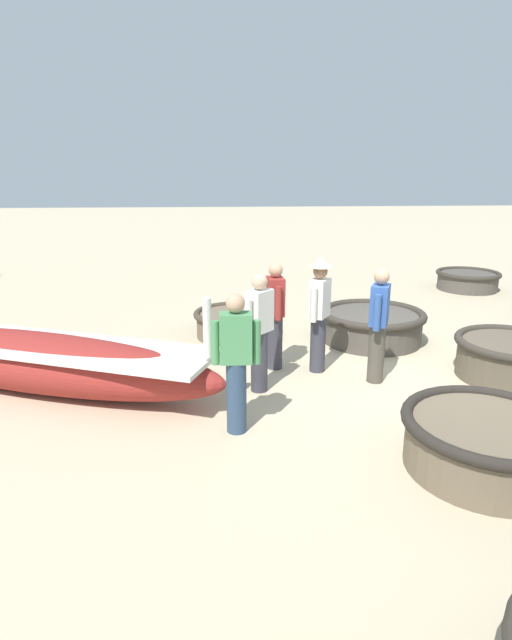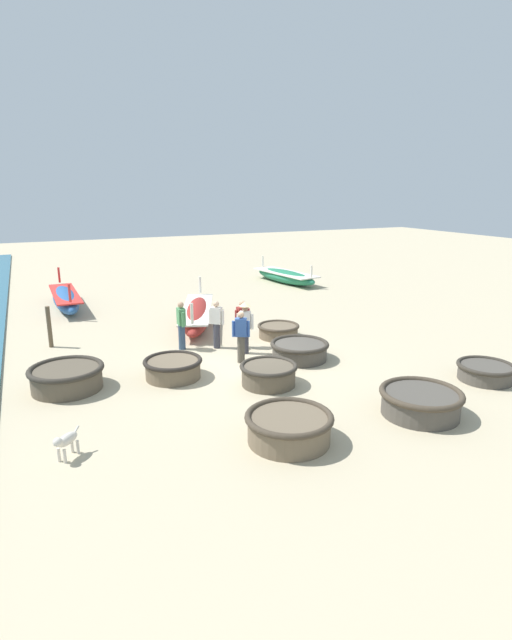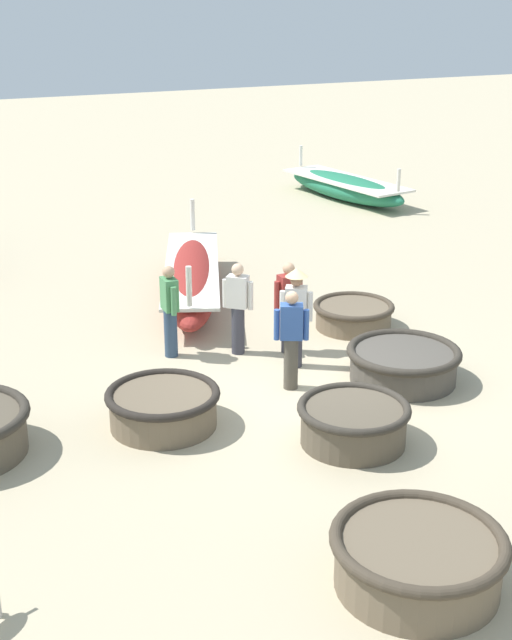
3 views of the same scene
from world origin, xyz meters
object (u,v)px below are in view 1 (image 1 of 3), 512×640
at_px(coracle_front_right, 372,324).
at_px(fisherman_crouching, 275,313).
at_px(fisherman_standing_left, 259,330).
at_px(fisherman_with_hat, 236,360).
at_px(fisherman_by_coracle, 378,323).
at_px(coracle_beside_post, 511,357).
at_px(long_boat_blue_hull, 33,360).
at_px(fisherman_standing_right, 319,307).
at_px(coracle_upturned, 468,280).
at_px(coracle_far_left, 486,441).
at_px(coracle_tilted, 235,322).

height_order(coracle_front_right, fisherman_crouching, fisherman_crouching).
relative_size(fisherman_crouching, fisherman_standing_left, 1.00).
relative_size(fisherman_with_hat, fisherman_by_coracle, 1.00).
distance_m(fisherman_standing_left, fisherman_by_coracle, 1.63).
relative_size(coracle_beside_post, fisherman_crouching, 0.98).
height_order(long_boat_blue_hull, fisherman_standing_right, fisherman_standing_right).
xyz_separation_m(long_boat_blue_hull, fisherman_by_coracle, (-0.15, -4.59, 0.43)).
bearing_deg(coracle_beside_post, coracle_upturned, -21.71).
bearing_deg(fisherman_standing_right, long_boat_blue_hull, 94.42).
bearing_deg(fisherman_standing_right, coracle_upturned, -43.93).
distance_m(coracle_upturned, fisherman_with_hat, 9.05).
height_order(fisherman_with_hat, fisherman_by_coracle, same).
bearing_deg(fisherman_crouching, coracle_far_left, -148.95).
bearing_deg(fisherman_standing_right, coracle_beside_post, -100.35).
xyz_separation_m(coracle_tilted, fisherman_standing_right, (-1.75, -1.11, 0.71)).
relative_size(coracle_front_right, fisherman_with_hat, 1.14).
height_order(coracle_beside_post, fisherman_standing_left, fisherman_standing_left).
height_order(coracle_far_left, long_boat_blue_hull, long_boat_blue_hull).
bearing_deg(fisherman_crouching, fisherman_standing_left, 158.91).
bearing_deg(fisherman_with_hat, coracle_upturned, -42.24).
relative_size(fisherman_by_coracle, fisherman_standing_right, 0.94).
xyz_separation_m(fisherman_crouching, fisherman_standing_right, (-0.17, -0.60, 0.12)).
relative_size(coracle_upturned, coracle_tilted, 1.04).
height_order(coracle_front_right, fisherman_standing_right, fisherman_standing_right).
distance_m(coracle_beside_post, fisherman_crouching, 3.34).
bearing_deg(fisherman_standing_left, coracle_far_left, -135.48).
relative_size(fisherman_standing_left, fisherman_standing_right, 0.94).
height_order(long_boat_blue_hull, fisherman_crouching, fisherman_crouching).
xyz_separation_m(fisherman_with_hat, fisherman_standing_right, (1.68, -1.25, 0.12)).
distance_m(coracle_tilted, fisherman_standing_right, 2.19).
bearing_deg(fisherman_standing_right, fisherman_with_hat, 143.36).
xyz_separation_m(coracle_upturned, fisherman_standing_right, (-5.00, 4.82, 0.70)).
bearing_deg(coracle_upturned, fisherman_crouching, 131.74).
relative_size(coracle_front_right, long_boat_blue_hull, 0.33).
xyz_separation_m(coracle_far_left, fisherman_standing_left, (2.02, 1.99, 0.54)).
bearing_deg(coracle_beside_post, coracle_tilted, 59.21).
distance_m(coracle_front_right, fisherman_standing_left, 2.88).
bearing_deg(fisherman_crouching, coracle_beside_post, -101.32).
bearing_deg(fisherman_standing_left, long_boat_blue_hull, 83.93).
relative_size(coracle_beside_post, fisherman_with_hat, 0.98).
bearing_deg(fisherman_by_coracle, coracle_upturned, -36.96).
xyz_separation_m(long_boat_blue_hull, fisherman_with_hat, (-1.38, -2.62, 0.43)).
distance_m(coracle_far_left, fisherman_standing_left, 2.89).
bearing_deg(coracle_tilted, fisherman_with_hat, 177.66).
bearing_deg(coracle_front_right, coracle_far_left, 178.30).
bearing_deg(fisherman_standing_right, coracle_front_right, -43.43).
xyz_separation_m(fisherman_standing_left, fisherman_by_coracle, (0.17, -1.62, 0.00)).
relative_size(coracle_upturned, fisherman_crouching, 0.97).
bearing_deg(coracle_beside_post, fisherman_by_coracle, 89.03).
distance_m(coracle_upturned, coracle_tilted, 6.76).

